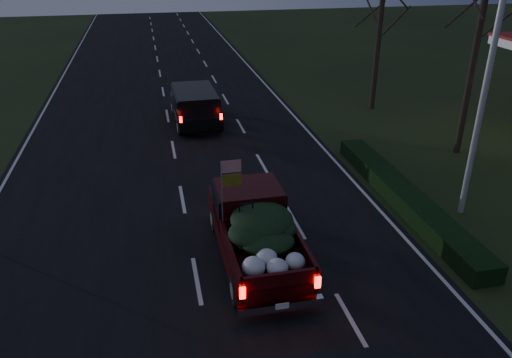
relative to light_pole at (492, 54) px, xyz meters
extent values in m
plane|color=black|center=(-9.50, -2.00, -5.48)|extent=(120.00, 120.00, 0.00)
cube|color=black|center=(-9.50, -2.00, -5.47)|extent=(14.00, 120.00, 0.02)
cube|color=black|center=(-1.70, 1.00, -5.18)|extent=(1.00, 10.00, 0.60)
cylinder|color=silver|center=(0.00, 0.00, -0.98)|extent=(0.20, 0.20, 9.00)
cylinder|color=black|center=(3.00, 5.00, -1.23)|extent=(0.28, 0.28, 8.50)
cylinder|color=black|center=(2.00, 12.00, -1.98)|extent=(0.28, 0.28, 7.00)
cube|color=black|center=(-7.65, -1.15, -4.85)|extent=(2.14, 5.27, 0.58)
cube|color=black|center=(-7.66, -0.20, -4.06)|extent=(1.96, 1.69, 0.95)
cube|color=black|center=(-7.66, -0.20, -3.96)|extent=(2.06, 1.59, 0.58)
cube|color=black|center=(-7.64, -2.52, -4.54)|extent=(1.96, 2.96, 0.06)
ellipsoid|color=black|center=(-7.59, -1.99, -4.06)|extent=(1.69, 1.90, 0.63)
cylinder|color=gray|center=(-8.60, -1.16, -3.33)|extent=(0.03, 0.03, 2.10)
cube|color=red|center=(-8.31, -1.16, -2.45)|extent=(0.55, 0.02, 0.36)
cube|color=gold|center=(-8.31, -1.16, -2.87)|extent=(0.55, 0.02, 0.36)
cube|color=black|center=(-8.11, 11.63, -4.82)|extent=(2.23, 5.16, 0.64)
cube|color=black|center=(-8.10, 11.37, -4.10)|extent=(2.08, 3.77, 0.85)
cube|color=black|center=(-8.10, 11.37, -4.01)|extent=(2.18, 3.66, 0.51)
camera|label=1|loc=(-10.30, -13.48, 3.09)|focal=35.00mm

